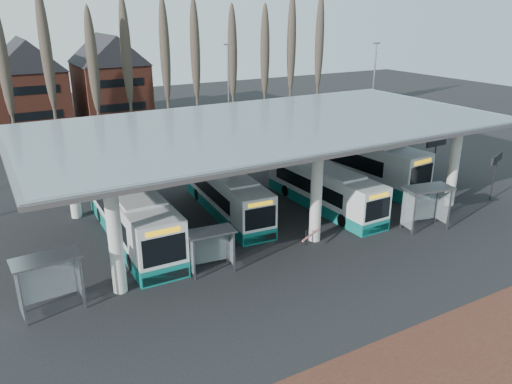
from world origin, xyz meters
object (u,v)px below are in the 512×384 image
bus_2 (323,188)px  shelter_0 (47,271)px  bus_3 (355,159)px  bus_1 (226,193)px  shelter_1 (210,241)px  shelter_2 (426,198)px  bus_0 (131,214)px

bus_2 → shelter_0: (-19.00, -4.30, 0.62)m
shelter_0 → bus_2: bearing=8.9°
bus_2 → bus_3: bearing=30.4°
bus_1 → bus_2: 6.92m
bus_2 → shelter_1: bearing=-158.4°
shelter_0 → shelter_1: 8.10m
bus_3 → shelter_0: bearing=-167.4°
shelter_2 → shelter_1: bearing=-176.0°
bus_2 → shelter_1: 11.83m
shelter_1 → bus_0: bearing=117.8°
bus_1 → bus_0: bearing=-168.3°
bus_1 → bus_3: 12.68m
bus_0 → shelter_2: 18.50m
shelter_0 → bus_3: bearing=14.0°
bus_3 → shelter_1: bearing=-159.1°
bus_3 → shelter_0: size_ratio=4.24×
shelter_2 → bus_3: bearing=85.5°
bus_3 → shelter_1: size_ratio=4.88×
bus_3 → shelter_2: 10.39m
bus_2 → shelter_2: bearing=-62.8°
shelter_1 → shelter_2: size_ratio=0.82×
bus_0 → bus_1: size_ratio=1.13×
shelter_2 → bus_2: bearing=129.2°
bus_1 → shelter_1: size_ratio=4.07×
bus_2 → shelter_2: 7.14m
bus_0 → bus_2: 13.47m
bus_1 → bus_2: (6.49, -2.41, -0.00)m
bus_3 → shelter_1: bus_3 is taller
bus_3 → shelter_0: bus_3 is taller
bus_1 → bus_2: bearing=-15.9°
bus_1 → shelter_0: 14.21m
bus_0 → bus_3: bus_3 is taller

